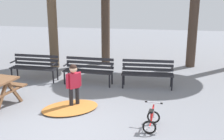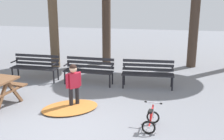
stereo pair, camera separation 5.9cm
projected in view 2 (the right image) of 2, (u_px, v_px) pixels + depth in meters
The scene contains 7 objects.
ground at pixel (65, 130), 5.94m from camera, with size 36.00×36.00×0.00m, color slate.
park_bench_far_left at pixel (36, 65), 9.34m from camera, with size 1.61×0.48×0.85m.
park_bench_left at pixel (89, 68), 8.92m from camera, with size 1.61×0.51×0.85m.
park_bench_right at pixel (148, 71), 8.59m from camera, with size 1.62×0.54×0.85m.
child_standing at pixel (74, 82), 7.01m from camera, with size 0.32×0.34×1.14m.
kids_bicycle at pixel (151, 120), 5.97m from camera, with size 0.42×0.59×0.54m.
leaf_pile at pixel (70, 108), 7.04m from camera, with size 1.46×1.02×0.07m, color #B26B2D.
Camera 2 is at (2.05, -5.07, 2.84)m, focal length 44.19 mm.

